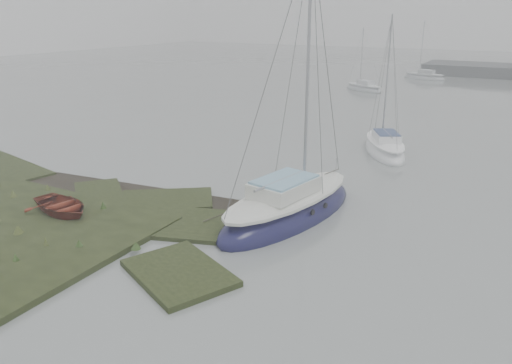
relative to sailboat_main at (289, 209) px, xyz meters
name	(u,v)px	position (x,y,z in m)	size (l,w,h in m)	color
ground	(399,113)	(-1.50, 24.55, -0.35)	(160.00, 160.00, 0.00)	slate
sailboat_main	(289,209)	(0.00, 0.00, 0.00)	(4.11, 8.38, 11.33)	#13123A
sailboat_white	(384,148)	(0.74, 11.69, -0.09)	(4.53, 6.20, 8.43)	white
sailboat_far_a	(364,88)	(-7.85, 35.34, -0.14)	(5.08, 3.74, 6.92)	silver
sailboat_far_c	(424,77)	(-4.17, 48.35, -0.12)	(5.56, 2.88, 7.49)	#B9BDC5
dinghy	(61,206)	(-7.98, -4.45, 0.18)	(2.17, 3.04, 0.63)	maroon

